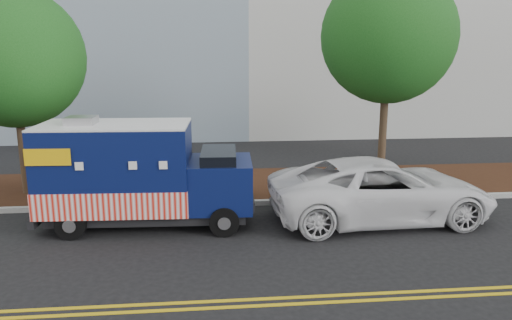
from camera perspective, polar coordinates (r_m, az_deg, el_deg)
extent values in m
plane|color=black|center=(13.92, -4.88, -7.06)|extent=(120.00, 120.00, 0.00)
cube|color=#9E9E99|center=(15.22, -4.96, -5.02)|extent=(120.00, 0.18, 0.15)
cube|color=black|center=(17.23, -5.05, -2.90)|extent=(120.00, 4.00, 0.15)
cube|color=gold|center=(9.84, -4.48, -15.78)|extent=(120.00, 0.10, 0.01)
cube|color=gold|center=(9.62, -4.45, -16.49)|extent=(120.00, 0.10, 0.01)
cylinder|color=#38281C|center=(17.34, -25.13, 1.44)|extent=(0.26, 0.26, 3.34)
sphere|color=#185217|center=(17.08, -26.00, 10.48)|extent=(4.25, 4.25, 4.25)
cylinder|color=#38281C|center=(17.31, 14.30, 3.31)|extent=(0.26, 0.26, 3.98)
sphere|color=#185217|center=(17.10, 14.87, 13.53)|extent=(4.34, 4.34, 4.34)
cube|color=#473828|center=(15.65, -21.10, -1.07)|extent=(0.06, 0.06, 2.40)
cube|color=black|center=(13.83, -12.00, -5.76)|extent=(5.18, 1.95, 0.26)
cube|color=#0A1446|center=(13.64, -15.65, -0.71)|extent=(3.92, 2.26, 2.19)
cube|color=red|center=(13.84, -15.46, -3.84)|extent=(3.95, 2.32, 0.68)
cube|color=white|center=(13.44, -15.94, 3.91)|extent=(3.92, 2.26, 0.05)
cube|color=#B7B7BA|center=(13.63, -19.34, 4.30)|extent=(0.76, 0.76, 0.20)
cube|color=#0A1446|center=(13.44, -4.05, -2.67)|extent=(1.72, 2.03, 1.28)
cube|color=black|center=(13.29, -4.29, -0.13)|extent=(0.99, 1.82, 0.59)
cube|color=black|center=(13.57, -0.47, -4.37)|extent=(0.15, 1.83, 0.27)
cube|color=black|center=(14.51, -22.97, -5.52)|extent=(0.25, 2.06, 0.26)
cube|color=#B7B7BA|center=(14.18, -23.31, -0.60)|extent=(0.11, 1.64, 1.73)
cube|color=#B7B7BA|center=(14.61, -13.72, 0.45)|extent=(1.64, 0.11, 1.00)
cube|color=yellow|center=(12.90, -22.75, 0.29)|extent=(1.09, 0.06, 0.41)
cube|color=yellow|center=(14.92, -20.03, 2.08)|extent=(1.09, 0.06, 0.41)
cylinder|color=black|center=(12.78, -3.65, -7.05)|extent=(0.78, 0.29, 0.77)
cylinder|color=black|center=(14.54, -3.60, -4.57)|extent=(0.78, 0.29, 0.77)
cylinder|color=black|center=(13.38, -20.40, -6.93)|extent=(0.78, 0.29, 0.77)
cylinder|color=black|center=(15.08, -18.36, -4.59)|extent=(0.78, 0.29, 0.77)
imported|color=white|center=(14.24, 14.09, -3.34)|extent=(6.29, 3.13, 1.71)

